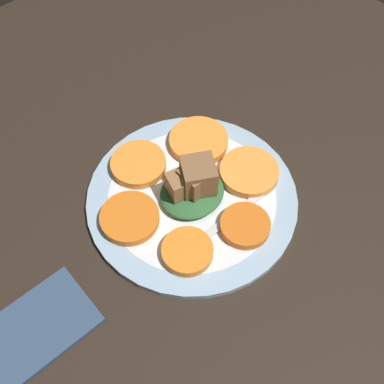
# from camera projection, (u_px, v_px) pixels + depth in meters

# --- Properties ---
(table_slab) EXTENTS (1.20, 1.20, 0.02)m
(table_slab) POSITION_uv_depth(u_px,v_px,m) (192.00, 203.00, 0.72)
(table_slab) COLOR black
(table_slab) RESTS_ON ground
(plate) EXTENTS (0.31, 0.31, 0.01)m
(plate) POSITION_uv_depth(u_px,v_px,m) (192.00, 198.00, 0.71)
(plate) COLOR #99B7D1
(plate) RESTS_ON table_slab
(carrot_slice_0) EXTENTS (0.07, 0.07, 0.01)m
(carrot_slice_0) POSITION_uv_depth(u_px,v_px,m) (245.00, 226.00, 0.67)
(carrot_slice_0) COLOR orange
(carrot_slice_0) RESTS_ON plate
(carrot_slice_1) EXTENTS (0.09, 0.09, 0.01)m
(carrot_slice_1) POSITION_uv_depth(u_px,v_px,m) (249.00, 172.00, 0.72)
(carrot_slice_1) COLOR #F99438
(carrot_slice_1) RESTS_ON plate
(carrot_slice_2) EXTENTS (0.09, 0.09, 0.01)m
(carrot_slice_2) POSITION_uv_depth(u_px,v_px,m) (199.00, 141.00, 0.75)
(carrot_slice_2) COLOR orange
(carrot_slice_2) RESTS_ON plate
(carrot_slice_3) EXTENTS (0.08, 0.08, 0.01)m
(carrot_slice_3) POSITION_uv_depth(u_px,v_px,m) (138.00, 164.00, 0.73)
(carrot_slice_3) COLOR orange
(carrot_slice_3) RESTS_ON plate
(carrot_slice_4) EXTENTS (0.08, 0.08, 0.01)m
(carrot_slice_4) POSITION_uv_depth(u_px,v_px,m) (130.00, 218.00, 0.67)
(carrot_slice_4) COLOR orange
(carrot_slice_4) RESTS_ON plate
(carrot_slice_5) EXTENTS (0.07, 0.07, 0.01)m
(carrot_slice_5) POSITION_uv_depth(u_px,v_px,m) (187.00, 251.00, 0.65)
(carrot_slice_5) COLOR orange
(carrot_slice_5) RESTS_ON plate
(center_pile) EXTENTS (0.10, 0.09, 0.06)m
(center_pile) POSITION_uv_depth(u_px,v_px,m) (194.00, 185.00, 0.68)
(center_pile) COLOR #2D6033
(center_pile) RESTS_ON plate
(fork) EXTENTS (0.20, 0.02, 0.00)m
(fork) POSITION_uv_depth(u_px,v_px,m) (219.00, 226.00, 0.67)
(fork) COLOR silver
(fork) RESTS_ON plate
(napkin) EXTENTS (0.16, 0.09, 0.01)m
(napkin) POSITION_uv_depth(u_px,v_px,m) (32.00, 332.00, 0.60)
(napkin) COLOR #334766
(napkin) RESTS_ON table_slab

